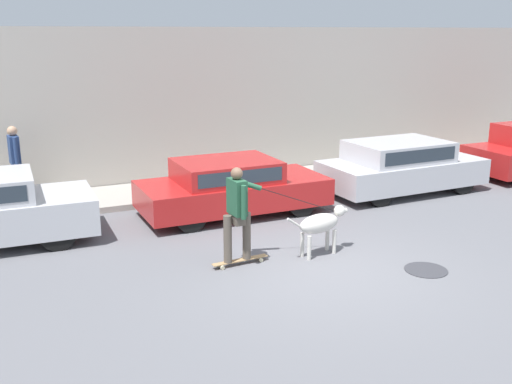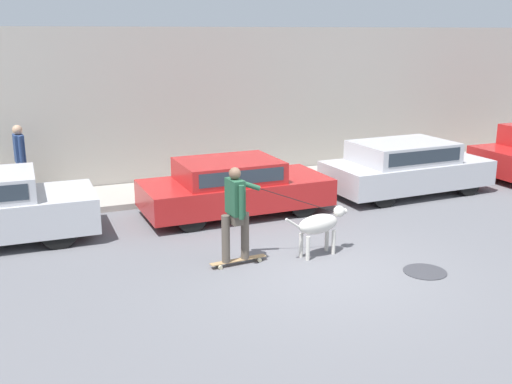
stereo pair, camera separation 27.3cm
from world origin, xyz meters
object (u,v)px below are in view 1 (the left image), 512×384
object	(u,v)px
parked_car_1	(232,187)
parked_car_2	(401,167)
dog	(321,224)
pedestrian_with_bag	(15,160)
skateboarder	(238,210)

from	to	relation	value
parked_car_1	parked_car_2	world-z (taller)	parked_car_2
dog	pedestrian_with_bag	size ratio (longest dim) A/B	0.77
parked_car_2	pedestrian_with_bag	size ratio (longest dim) A/B	2.37
parked_car_2	pedestrian_with_bag	distance (m)	8.83
parked_car_1	pedestrian_with_bag	distance (m)	4.77
parked_car_2	skateboarder	xyz separation A→B (m)	(-5.36, -2.73, 0.32)
pedestrian_with_bag	parked_car_1	bearing A→B (deg)	143.71
dog	pedestrian_with_bag	distance (m)	7.01
parked_car_2	dog	xyz separation A→B (m)	(-3.88, -2.87, -0.07)
parked_car_1	skateboarder	distance (m)	2.93
pedestrian_with_bag	skateboarder	bearing A→B (deg)	115.27
parked_car_1	dog	distance (m)	2.91
dog	parked_car_2	bearing A→B (deg)	26.64
dog	skateboarder	size ratio (longest dim) A/B	0.54
parked_car_2	dog	distance (m)	4.82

